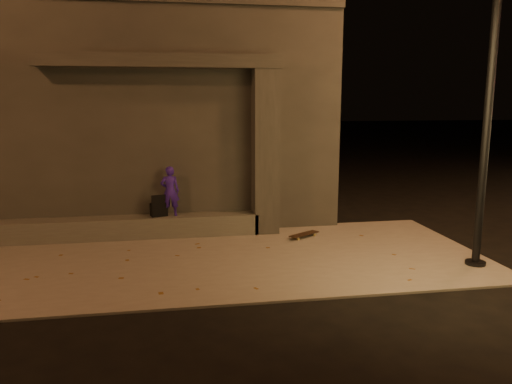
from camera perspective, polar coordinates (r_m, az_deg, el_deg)
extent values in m
plane|color=black|center=(7.67, -6.40, -12.52)|extent=(120.00, 120.00, 0.00)
cube|color=slate|center=(9.53, -7.13, -7.73)|extent=(11.00, 4.40, 0.04)
cube|color=#373432|center=(13.57, -12.57, 8.63)|extent=(9.00, 5.00, 5.20)
cube|color=#55534D|center=(11.20, -15.30, -3.95)|extent=(6.00, 0.55, 0.45)
cube|color=#373432|center=(11.06, 1.07, 4.54)|extent=(0.55, 0.55, 3.60)
cube|color=#373432|center=(10.88, -10.78, 14.50)|extent=(5.00, 0.70, 0.28)
imported|color=#34189F|center=(10.98, -9.80, 0.10)|extent=(0.41, 0.28, 1.09)
cube|color=black|center=(11.06, -11.04, -2.00)|extent=(0.39, 0.31, 0.28)
cube|color=black|center=(11.01, -11.08, -0.78)|extent=(0.30, 0.13, 0.20)
cube|color=black|center=(10.92, 5.52, -4.80)|extent=(0.76, 0.57, 0.02)
cylinder|color=#A68A42|center=(11.16, 6.14, -4.74)|extent=(0.06, 0.05, 0.05)
cylinder|color=#A68A42|center=(11.06, 6.70, -4.88)|extent=(0.06, 0.05, 0.05)
cylinder|color=#A68A42|center=(10.80, 4.29, -5.22)|extent=(0.06, 0.05, 0.05)
cylinder|color=#A68A42|center=(10.70, 4.86, -5.38)|extent=(0.06, 0.05, 0.05)
cube|color=#99999E|center=(11.10, 6.42, -4.65)|extent=(0.12, 0.16, 0.02)
cube|color=#99999E|center=(10.74, 4.58, -5.14)|extent=(0.12, 0.16, 0.02)
cylinder|color=black|center=(9.57, 25.37, 13.08)|extent=(0.14, 0.14, 7.17)
cylinder|color=black|center=(10.00, 23.77, -7.52)|extent=(0.36, 0.36, 0.10)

